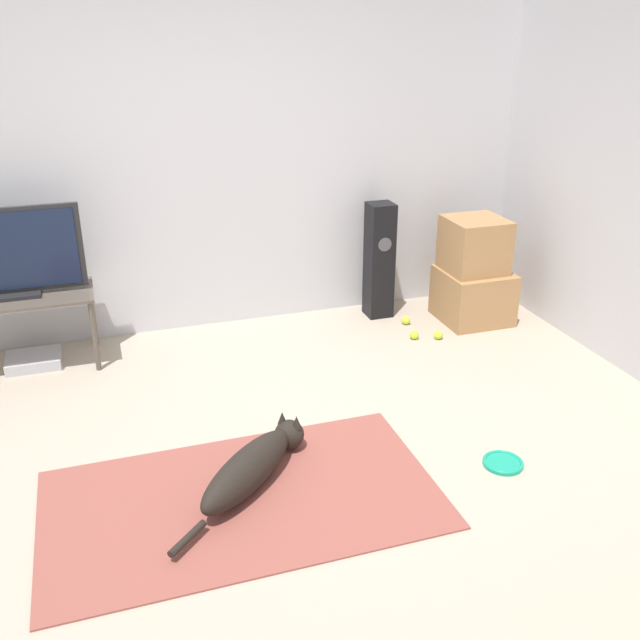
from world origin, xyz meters
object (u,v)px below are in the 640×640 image
(tennis_ball_loose_on_carpet, at_px, (438,335))
(tv_stand, at_px, (17,305))
(cardboard_box_lower, at_px, (473,295))
(frisbee, at_px, (503,463))
(tennis_ball_by_boxes, at_px, (406,320))
(cardboard_box_upper, at_px, (475,245))
(dog, at_px, (253,465))
(floor_speaker, at_px, (379,261))
(game_console, at_px, (34,360))
(tv, at_px, (7,254))
(tennis_ball_near_speaker, at_px, (414,335))

(tennis_ball_loose_on_carpet, bearing_deg, tv_stand, 170.21)
(cardboard_box_lower, bearing_deg, frisbee, -114.48)
(tennis_ball_by_boxes, bearing_deg, tennis_ball_loose_on_carpet, -71.09)
(tennis_ball_loose_on_carpet, bearing_deg, cardboard_box_upper, 34.48)
(cardboard_box_lower, distance_m, cardboard_box_upper, 0.41)
(frisbee, relative_size, tennis_ball_loose_on_carpet, 3.28)
(frisbee, distance_m, cardboard_box_lower, 2.00)
(dog, distance_m, frisbee, 1.33)
(tennis_ball_by_boxes, xyz_separation_m, tennis_ball_loose_on_carpet, (0.11, -0.33, 0.00))
(cardboard_box_lower, distance_m, floor_speaker, 0.78)
(floor_speaker, bearing_deg, tennis_ball_by_boxes, -62.16)
(dog, xyz_separation_m, frisbee, (1.30, -0.25, -0.10))
(cardboard_box_upper, distance_m, game_console, 3.28)
(cardboard_box_upper, bearing_deg, tv, 176.13)
(tv_stand, bearing_deg, tennis_ball_by_boxes, -3.52)
(frisbee, bearing_deg, tennis_ball_by_boxes, 81.11)
(tv, bearing_deg, tv_stand, -90.00)
(cardboard_box_lower, height_order, tennis_ball_near_speaker, cardboard_box_lower)
(dog, xyz_separation_m, tv_stand, (-1.16, 1.80, 0.33))
(dog, distance_m, tv, 2.25)
(cardboard_box_lower, relative_size, cardboard_box_upper, 1.19)
(cardboard_box_upper, distance_m, tennis_ball_near_speaker, 0.84)
(cardboard_box_upper, height_order, tv_stand, cardboard_box_upper)
(cardboard_box_lower, bearing_deg, tennis_ball_near_speaker, -161.14)
(cardboard_box_lower, bearing_deg, tv_stand, 175.87)
(floor_speaker, height_order, tennis_ball_loose_on_carpet, floor_speaker)
(dog, bearing_deg, cardboard_box_upper, 36.81)
(dog, height_order, tv_stand, tv_stand)
(tv_stand, bearing_deg, cardboard_box_lower, -4.13)
(cardboard_box_lower, xyz_separation_m, tv_stand, (-3.28, 0.24, 0.25))
(tennis_ball_by_boxes, xyz_separation_m, tennis_ball_near_speaker, (-0.06, -0.27, 0.00))
(tv_stand, relative_size, tv, 1.05)
(tv_stand, bearing_deg, game_console, -13.78)
(dog, height_order, tennis_ball_by_boxes, dog)
(dog, distance_m, floor_speaker, 2.41)
(frisbee, bearing_deg, tv_stand, 140.29)
(dog, distance_m, cardboard_box_upper, 2.68)
(tv, bearing_deg, cardboard_box_lower, -4.17)
(tv_stand, bearing_deg, dog, -57.17)
(tv, xyz_separation_m, tennis_ball_by_boxes, (2.76, -0.17, -0.77))
(cardboard_box_upper, bearing_deg, tennis_ball_by_boxes, 174.56)
(game_console, bearing_deg, cardboard_box_lower, -3.99)
(tennis_ball_near_speaker, bearing_deg, floor_speaker, 98.32)
(floor_speaker, relative_size, tennis_ball_by_boxes, 13.70)
(cardboard_box_lower, height_order, game_console, cardboard_box_lower)
(floor_speaker, height_order, tv_stand, floor_speaker)
(floor_speaker, relative_size, tennis_ball_loose_on_carpet, 13.70)
(tv_stand, bearing_deg, tennis_ball_loose_on_carpet, -9.79)
(cardboard_box_upper, xyz_separation_m, floor_speaker, (-0.65, 0.30, -0.15))
(tv_stand, relative_size, tennis_ball_near_speaker, 14.90)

